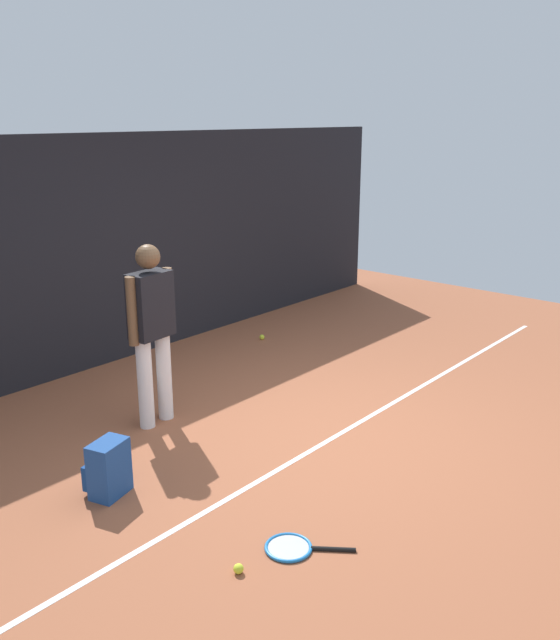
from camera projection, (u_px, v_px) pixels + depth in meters
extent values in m
plane|color=#9E5638|center=(313.00, 433.00, 6.21)|extent=(12.00, 12.00, 0.00)
cube|color=black|center=(106.00, 251.00, 7.70)|extent=(10.00, 0.10, 2.60)
cube|color=white|center=(331.00, 439.00, 6.08)|extent=(9.00, 0.05, 0.00)
cylinder|color=white|center=(164.00, 376.00, 6.40)|extent=(0.14, 0.14, 0.85)
cylinder|color=white|center=(145.00, 384.00, 6.22)|extent=(0.14, 0.14, 0.85)
cube|color=black|center=(151.00, 305.00, 6.10)|extent=(0.42, 0.25, 0.60)
sphere|color=brown|center=(148.00, 257.00, 5.97)|extent=(0.22, 0.22, 0.22)
cylinder|color=brown|center=(168.00, 301.00, 6.27)|extent=(0.09, 0.09, 0.62)
cylinder|color=brown|center=(132.00, 311.00, 5.93)|extent=(0.09, 0.09, 0.62)
cylinder|color=black|center=(333.00, 549.00, 4.53)|extent=(0.21, 0.26, 0.03)
torus|color=#1E72BF|center=(288.00, 547.00, 4.55)|extent=(0.45, 0.45, 0.02)
cylinder|color=#B2B2B2|center=(288.00, 547.00, 4.55)|extent=(0.39, 0.39, 0.00)
cube|color=#1E478C|center=(109.00, 469.00, 5.14)|extent=(0.34, 0.27, 0.44)
cube|color=navy|center=(95.00, 474.00, 5.22)|extent=(0.23, 0.14, 0.20)
sphere|color=#CCE033|center=(238.00, 569.00, 4.30)|extent=(0.07, 0.07, 0.07)
sphere|color=#CCE033|center=(262.00, 337.00, 8.78)|extent=(0.07, 0.07, 0.07)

